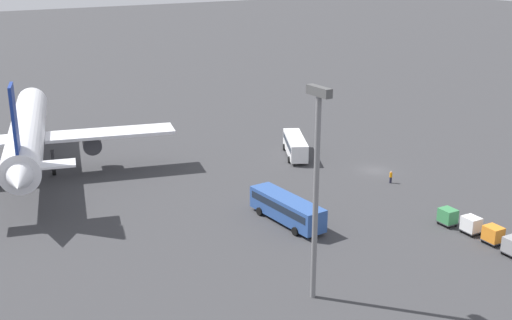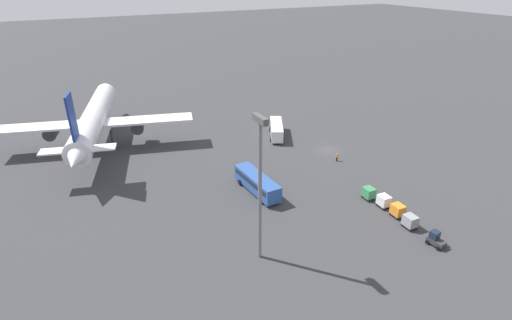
# 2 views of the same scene
# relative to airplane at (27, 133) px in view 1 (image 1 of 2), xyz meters

# --- Properties ---
(ground_plane) EXTENTS (600.00, 600.00, 0.00)m
(ground_plane) POSITION_rel_airplane_xyz_m (-25.23, -43.00, -6.16)
(ground_plane) COLOR #38383A
(airplane) EXTENTS (47.16, 40.83, 16.39)m
(airplane) POSITION_rel_airplane_xyz_m (0.00, 0.00, 0.00)
(airplane) COLOR silver
(airplane) RESTS_ON ground
(shuttle_bus_near) EXTENTS (10.55, 7.24, 3.08)m
(shuttle_bus_near) POSITION_rel_airplane_xyz_m (-13.30, -37.16, -4.31)
(shuttle_bus_near) COLOR white
(shuttle_bus_near) RESTS_ON ground
(shuttle_bus_far) EXTENTS (11.50, 3.57, 3.12)m
(shuttle_bus_far) POSITION_rel_airplane_xyz_m (-33.76, -21.32, -4.29)
(shuttle_bus_far) COLOR #2D5199
(shuttle_bus_far) RESTS_ON ground
(worker_person) EXTENTS (0.38, 0.38, 1.74)m
(worker_person) POSITION_rel_airplane_xyz_m (-30.36, -41.23, -5.29)
(worker_person) COLOR #1E1E2D
(worker_person) RESTS_ON ground
(cargo_cart_orange) EXTENTS (2.07, 1.78, 2.06)m
(cargo_cart_orange) POSITION_rel_airplane_xyz_m (-50.72, -37.02, -4.97)
(cargo_cart_orange) COLOR #38383D
(cargo_cart_orange) RESTS_ON ground
(cargo_cart_white) EXTENTS (2.07, 1.78, 2.06)m
(cargo_cart_white) POSITION_rel_airplane_xyz_m (-47.65, -37.11, -4.97)
(cargo_cart_white) COLOR #38383D
(cargo_cart_white) RESTS_ON ground
(cargo_cart_green) EXTENTS (2.07, 1.78, 2.06)m
(cargo_cart_green) POSITION_rel_airplane_xyz_m (-44.58, -36.71, -4.97)
(cargo_cart_green) COLOR #38383D
(cargo_cart_green) RESTS_ON ground
(light_pole) EXTENTS (2.80, 0.70, 19.88)m
(light_pole) POSITION_rel_airplane_xyz_m (-49.25, -13.52, 5.84)
(light_pole) COLOR slate
(light_pole) RESTS_ON ground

